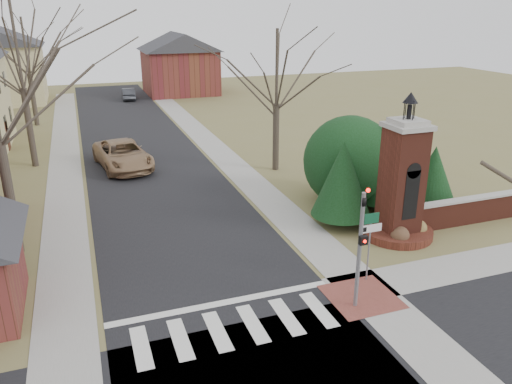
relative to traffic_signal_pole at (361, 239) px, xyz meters
name	(u,v)px	position (x,y,z in m)	size (l,w,h in m)	color
ground	(243,342)	(-4.30, -0.57, -2.59)	(120.00, 120.00, 0.00)	olive
main_street	(144,156)	(-4.30, 21.43, -2.58)	(8.00, 70.00, 0.01)	black
crosswalk_zone	(235,327)	(-4.30, 0.23, -2.58)	(8.00, 2.20, 0.02)	silver
stop_bar	(222,303)	(-4.30, 1.73, -2.58)	(8.00, 0.35, 0.02)	silver
sidewalk_right_main	(216,149)	(0.90, 21.43, -2.58)	(2.00, 60.00, 0.02)	gray
sidewalk_left	(65,163)	(-9.50, 21.43, -2.58)	(2.00, 60.00, 0.02)	gray
curb_apron	(362,297)	(0.50, 0.43, -2.57)	(2.40, 2.40, 0.02)	brown
traffic_signal_pole	(361,239)	(0.00, 0.00, 0.00)	(0.28, 0.41, 4.50)	slate
sign_post	(370,233)	(1.29, 1.41, -0.64)	(0.90, 0.07, 2.75)	slate
brick_gate_monument	(401,190)	(4.70, 4.42, -0.42)	(3.20, 3.20, 6.47)	maroon
brick_garden_wall	(477,209)	(9.20, 4.43, -1.93)	(7.50, 0.50, 1.30)	maroon
house_distant_right	(179,62)	(3.69, 47.42, 1.06)	(8.80, 8.80, 7.30)	brown
evergreen_near	(342,178)	(2.90, 6.43, -0.29)	(2.80, 2.80, 4.10)	#473D33
evergreen_mid	(389,158)	(6.20, 7.63, 0.01)	(3.40, 3.40, 4.70)	#473D33
evergreen_far	(433,173)	(8.20, 6.63, -0.69)	(2.40, 2.40, 3.30)	#473D33
evergreen_mass	(350,158)	(4.70, 8.93, -0.19)	(4.80, 4.80, 4.80)	black
bare_tree_1	(15,38)	(-11.30, 21.43, 5.44)	(8.40, 8.40, 11.64)	#473D33
bare_tree_2	(24,42)	(-11.80, 34.43, 4.44)	(7.35, 7.35, 10.19)	#473D33
bare_tree_3	(277,62)	(3.20, 15.43, 4.10)	(7.00, 7.00, 9.70)	#473D33
pickup_truck	(123,155)	(-5.90, 19.06, -1.73)	(2.83, 6.14, 1.71)	#997653
distant_car	(129,94)	(-2.70, 44.89, -1.94)	(1.36, 3.90, 1.28)	#35373D
dry_shrub_left	(400,235)	(4.30, 3.61, -2.18)	(0.81, 0.81, 0.81)	brown
dry_shrub_right	(418,228)	(5.57, 4.03, -2.20)	(0.77, 0.77, 0.77)	olive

